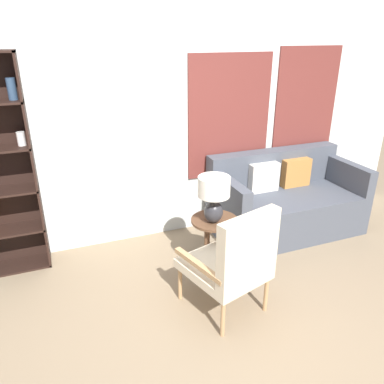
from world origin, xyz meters
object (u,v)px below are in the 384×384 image
couch (284,202)px  table_lamp (214,194)px  armchair (235,259)px  side_table (214,226)px

couch → table_lamp: 1.40m
couch → table_lamp: bearing=-155.0°
armchair → table_lamp: table_lamp is taller
side_table → couch: bearing=23.8°
couch → side_table: (-1.15, -0.51, 0.15)m
side_table → table_lamp: (-0.03, -0.04, 0.36)m
couch → side_table: size_ratio=2.98×
armchair → side_table: bearing=80.3°
side_table → table_lamp: size_ratio=1.28×
table_lamp → armchair: bearing=-97.1°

